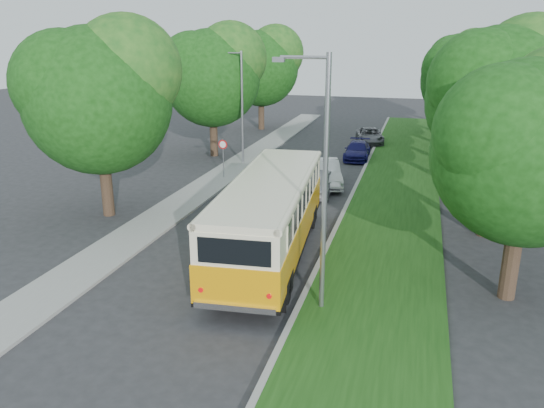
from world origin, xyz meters
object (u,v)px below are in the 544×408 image
(lamppost_near, at_px, (322,178))
(car_blue, at_px, (357,151))
(lamppost_far, at_px, (241,104))
(car_grey, at_px, (370,136))
(vintage_bus, at_px, (270,218))
(car_silver, at_px, (319,183))
(car_white, at_px, (325,173))

(lamppost_near, relative_size, car_blue, 1.91)
(lamppost_near, relative_size, lamppost_far, 1.07)
(lamppost_near, xyz_separation_m, car_blue, (-1.47, 22.24, -3.76))
(lamppost_near, height_order, car_grey, lamppost_near)
(vintage_bus, height_order, car_silver, vintage_bus)
(lamppost_far, bearing_deg, vintage_bus, -67.15)
(lamppost_near, distance_m, car_blue, 22.61)
(lamppost_near, bearing_deg, lamppost_far, 115.71)
(lamppost_far, bearing_deg, car_blue, 26.74)
(vintage_bus, bearing_deg, car_silver, 84.00)
(car_silver, distance_m, car_blue, 9.47)
(lamppost_near, bearing_deg, vintage_bus, 125.97)
(lamppost_far, height_order, car_grey, lamppost_far)
(lamppost_near, bearing_deg, car_silver, 100.82)
(car_blue, height_order, car_grey, car_grey)
(lamppost_near, distance_m, car_silver, 13.58)
(lamppost_near, bearing_deg, car_blue, 93.79)
(lamppost_far, relative_size, vintage_bus, 0.68)
(lamppost_far, xyz_separation_m, car_blue, (7.43, 3.74, -3.51))
(car_blue, bearing_deg, lamppost_far, -155.02)
(lamppost_near, height_order, lamppost_far, lamppost_near)
(lamppost_far, distance_m, car_white, 8.20)
(lamppost_near, xyz_separation_m, car_grey, (-1.21, 28.30, -3.75))
(car_silver, relative_size, car_blue, 0.91)
(car_silver, relative_size, car_white, 0.83)
(lamppost_far, bearing_deg, car_silver, -41.31)
(lamppost_far, distance_m, car_blue, 9.03)
(car_grey, bearing_deg, lamppost_near, -97.45)
(lamppost_near, distance_m, vintage_bus, 5.27)
(lamppost_far, bearing_deg, lamppost_near, -64.29)
(lamppost_near, relative_size, vintage_bus, 0.72)
(vintage_bus, bearing_deg, lamppost_far, 108.08)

